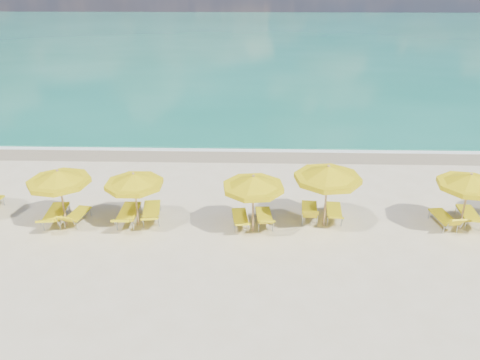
{
  "coord_description": "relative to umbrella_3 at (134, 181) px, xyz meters",
  "views": [
    {
      "loc": [
        0.46,
        -14.96,
        8.73
      ],
      "look_at": [
        0.0,
        1.5,
        1.2
      ],
      "focal_mm": 35.0,
      "sensor_mm": 36.0,
      "label": 1
    }
  ],
  "objects": [
    {
      "name": "lounger_4_left",
      "position": [
        3.77,
        0.1,
        -1.62
      ],
      "size": [
        0.74,
        1.74,
        0.64
      ],
      "rotation": [
        0.0,
        0.0,
        0.12
      ],
      "color": "#A5A8AD",
      "rests_on": "ground"
    },
    {
      "name": "lounger_6_left",
      "position": [
        11.25,
        0.25,
        -1.61
      ],
      "size": [
        0.78,
        1.71,
        0.82
      ],
      "rotation": [
        0.0,
        0.0,
        0.14
      ],
      "color": "#A5A8AD",
      "rests_on": "ground"
    },
    {
      "name": "whitecap_near",
      "position": [
        -2.28,
        17.01,
        -1.82
      ],
      "size": [
        14.0,
        0.36,
        0.05
      ],
      "primitive_type": "cube",
      "color": "white",
      "rests_on": "ground"
    },
    {
      "name": "lounger_2_left",
      "position": [
        -3.1,
        0.14,
        -1.59
      ],
      "size": [
        0.83,
        2.05,
        0.75
      ],
      "rotation": [
        0.0,
        0.0,
        0.1
      ],
      "color": "#A5A8AD",
      "rests_on": "ground"
    },
    {
      "name": "lounger_3_left",
      "position": [
        -0.4,
        0.22,
        -1.58
      ],
      "size": [
        0.69,
        2.04,
        0.77
      ],
      "rotation": [
        0.0,
        0.0,
        0.01
      ],
      "color": "#A5A8AD",
      "rests_on": "ground"
    },
    {
      "name": "lounger_3_right",
      "position": [
        0.42,
        0.45,
        -1.59
      ],
      "size": [
        0.9,
        2.02,
        0.71
      ],
      "rotation": [
        0.0,
        0.0,
        0.15
      ],
      "color": "#A5A8AD",
      "rests_on": "ground"
    },
    {
      "name": "umbrella_4",
      "position": [
        4.23,
        -0.29,
        0.08
      ],
      "size": [
        2.7,
        2.7,
        2.23
      ],
      "rotation": [
        0.0,
        0.0,
        -0.27
      ],
      "color": "tan",
      "rests_on": "ground"
    },
    {
      "name": "umbrella_5",
      "position": [
        6.86,
        0.17,
        0.26
      ],
      "size": [
        2.92,
        2.92,
        2.44
      ],
      "rotation": [
        0.0,
        0.0,
        -0.24
      ],
      "color": "tan",
      "rests_on": "ground"
    },
    {
      "name": "ocean",
      "position": [
        3.72,
        48.01,
        -1.82
      ],
      "size": [
        120.0,
        80.0,
        0.3
      ],
      "primitive_type": "cube",
      "color": "#136E57",
      "rests_on": "ground"
    },
    {
      "name": "ground_plane",
      "position": [
        3.72,
        0.01,
        -1.82
      ],
      "size": [
        120.0,
        120.0,
        0.0
      ],
      "primitive_type": "plane",
      "color": "beige"
    },
    {
      "name": "lounger_5_right",
      "position": [
        7.3,
        0.67,
        -1.62
      ],
      "size": [
        0.73,
        1.79,
        0.68
      ],
      "rotation": [
        0.0,
        0.0,
        -0.1
      ],
      "color": "#A5A8AD",
      "rests_on": "ground"
    },
    {
      "name": "umbrella_2",
      "position": [
        -2.66,
        -0.08,
        0.11
      ],
      "size": [
        2.65,
        2.65,
        2.26
      ],
      "rotation": [
        0.0,
        0.0,
        0.21
      ],
      "color": "tan",
      "rests_on": "ground"
    },
    {
      "name": "lounger_5_left",
      "position": [
        6.37,
        0.68,
        -1.6
      ],
      "size": [
        0.73,
        1.75,
        0.85
      ],
      "rotation": [
        0.0,
        0.0,
        -0.09
      ],
      "color": "#A5A8AD",
      "rests_on": "ground"
    },
    {
      "name": "foam_line",
      "position": [
        3.72,
        8.21,
        -1.82
      ],
      "size": [
        120.0,
        1.2,
        0.03
      ],
      "primitive_type": "cube",
      "color": "white",
      "rests_on": "ground"
    },
    {
      "name": "lounger_4_right",
      "position": [
        4.66,
        0.19,
        -1.62
      ],
      "size": [
        0.7,
        1.74,
        0.74
      ],
      "rotation": [
        0.0,
        0.0,
        0.09
      ],
      "color": "#A5A8AD",
      "rests_on": "ground"
    },
    {
      "name": "whitecap_far",
      "position": [
        11.72,
        24.01,
        -1.82
      ],
      "size": [
        18.0,
        0.3,
        0.05
      ],
      "primitive_type": "cube",
      "color": "white",
      "rests_on": "ground"
    },
    {
      "name": "umbrella_3",
      "position": [
        0.0,
        0.0,
        0.0
      ],
      "size": [
        2.76,
        2.76,
        2.14
      ],
      "rotation": [
        0.0,
        0.0,
        0.4
      ],
      "color": "tan",
      "rests_on": "ground"
    },
    {
      "name": "lounger_2_right",
      "position": [
        -2.31,
        0.14,
        -1.62
      ],
      "size": [
        0.78,
        1.64,
        0.75
      ],
      "rotation": [
        0.0,
        0.0,
        -0.16
      ],
      "color": "#A5A8AD",
      "rests_on": "ground"
    },
    {
      "name": "wet_sand_band",
      "position": [
        3.72,
        7.41,
        -1.82
      ],
      "size": [
        120.0,
        2.6,
        0.01
      ],
      "primitive_type": "cube",
      "color": "tan",
      "rests_on": "ground"
    },
    {
      "name": "lounger_6_right",
      "position": [
        12.26,
        0.52,
        -1.61
      ],
      "size": [
        0.75,
        1.86,
        0.7
      ],
      "rotation": [
        0.0,
        0.0,
        -0.09
      ],
      "color": "#A5A8AD",
      "rests_on": "ground"
    },
    {
      "name": "umbrella_6",
      "position": [
        11.79,
        0.06,
        0.09
      ],
      "size": [
        2.65,
        2.65,
        2.24
      ],
      "rotation": [
        0.0,
        0.0,
        0.23
      ],
      "color": "tan",
      "rests_on": "ground"
    }
  ]
}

